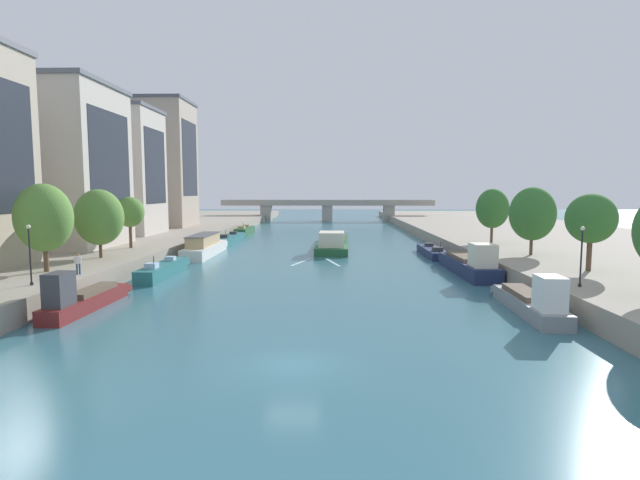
{
  "coord_description": "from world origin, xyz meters",
  "views": [
    {
      "loc": [
        1.91,
        -21.93,
        8.05
      ],
      "look_at": [
        0.0,
        43.07,
        1.56
      ],
      "focal_mm": 27.4,
      "sensor_mm": 36.0,
      "label": 1
    }
  ],
  "objects_px": {
    "tree_left_distant": "(99,217)",
    "moored_boat_left_gap_after": "(205,246)",
    "moored_boat_right_upstream": "(432,252)",
    "barge_midriver": "(333,242)",
    "lamppost_right_bank": "(581,254)",
    "moored_boat_left_midway": "(164,269)",
    "person_on_quay": "(78,263)",
    "moored_boat_right_second": "(469,264)",
    "bridge_far": "(327,208)",
    "moored_boat_left_upstream": "(230,239)",
    "tree_right_nearest": "(532,214)",
    "moored_boat_left_end": "(83,298)",
    "tree_right_second": "(492,209)",
    "tree_left_past_mid": "(130,212)",
    "moored_boat_right_lone": "(531,301)",
    "moored_boat_left_near": "(245,231)",
    "lamppost_left_bank": "(30,252)",
    "tree_left_end_of_row": "(44,218)",
    "tree_right_far": "(591,219)"
  },
  "relations": [
    {
      "from": "tree_left_distant",
      "to": "lamppost_left_bank",
      "type": "relative_size",
      "value": 1.59
    },
    {
      "from": "tree_right_second",
      "to": "lamppost_right_bank",
      "type": "distance_m",
      "value": 28.91
    },
    {
      "from": "tree_right_far",
      "to": "tree_right_second",
      "type": "relative_size",
      "value": 0.93
    },
    {
      "from": "moored_boat_left_midway",
      "to": "tree_right_second",
      "type": "relative_size",
      "value": 1.63
    },
    {
      "from": "barge_midriver",
      "to": "tree_right_second",
      "type": "distance_m",
      "value": 21.9
    },
    {
      "from": "moored_boat_left_gap_after",
      "to": "bridge_far",
      "type": "bearing_deg",
      "value": 78.66
    },
    {
      "from": "tree_left_distant",
      "to": "lamppost_right_bank",
      "type": "xyz_separation_m",
      "value": [
        39.22,
        -13.37,
        -1.67
      ]
    },
    {
      "from": "tree_left_distant",
      "to": "tree_left_past_mid",
      "type": "relative_size",
      "value": 1.14
    },
    {
      "from": "moored_boat_right_second",
      "to": "bridge_far",
      "type": "relative_size",
      "value": 0.24
    },
    {
      "from": "moored_boat_right_lone",
      "to": "tree_left_past_mid",
      "type": "bearing_deg",
      "value": 147.87
    },
    {
      "from": "moored_boat_left_upstream",
      "to": "moored_boat_left_midway",
      "type": "bearing_deg",
      "value": -89.34
    },
    {
      "from": "lamppost_right_bank",
      "to": "tree_right_second",
      "type": "bearing_deg",
      "value": 83.66
    },
    {
      "from": "moored_boat_left_end",
      "to": "moored_boat_right_upstream",
      "type": "bearing_deg",
      "value": 45.15
    },
    {
      "from": "moored_boat_right_upstream",
      "to": "tree_right_second",
      "type": "bearing_deg",
      "value": 3.04
    },
    {
      "from": "lamppost_left_bank",
      "to": "bridge_far",
      "type": "relative_size",
      "value": 0.07
    },
    {
      "from": "barge_midriver",
      "to": "tree_right_nearest",
      "type": "height_order",
      "value": "tree_right_nearest"
    },
    {
      "from": "lamppost_right_bank",
      "to": "moored_boat_left_upstream",
      "type": "bearing_deg",
      "value": 127.2
    },
    {
      "from": "barge_midriver",
      "to": "moored_boat_left_near",
      "type": "xyz_separation_m",
      "value": [
        -16.58,
        21.42,
        -0.13
      ]
    },
    {
      "from": "tree_left_past_mid",
      "to": "lamppost_left_bank",
      "type": "bearing_deg",
      "value": -83.87
    },
    {
      "from": "barge_midriver",
      "to": "tree_right_nearest",
      "type": "xyz_separation_m",
      "value": [
        20.09,
        -19.51,
        4.96
      ]
    },
    {
      "from": "tree_right_nearest",
      "to": "tree_left_distant",
      "type": "bearing_deg",
      "value": -175.56
    },
    {
      "from": "tree_left_end_of_row",
      "to": "tree_left_distant",
      "type": "bearing_deg",
      "value": 87.26
    },
    {
      "from": "moored_boat_left_midway",
      "to": "person_on_quay",
      "type": "distance_m",
      "value": 9.57
    },
    {
      "from": "moored_boat_right_second",
      "to": "tree_right_nearest",
      "type": "bearing_deg",
      "value": 18.72
    },
    {
      "from": "lamppost_left_bank",
      "to": "tree_right_far",
      "type": "bearing_deg",
      "value": 9.99
    },
    {
      "from": "tree_right_far",
      "to": "tree_left_distant",
      "type": "bearing_deg",
      "value": 171.3
    },
    {
      "from": "moored_boat_right_upstream",
      "to": "tree_left_past_mid",
      "type": "relative_size",
      "value": 1.96
    },
    {
      "from": "tree_left_distant",
      "to": "moored_boat_left_gap_after",
      "type": "bearing_deg",
      "value": 66.64
    },
    {
      "from": "barge_midriver",
      "to": "moored_boat_left_midway",
      "type": "bearing_deg",
      "value": -124.09
    },
    {
      "from": "tree_left_end_of_row",
      "to": "tree_right_far",
      "type": "xyz_separation_m",
      "value": [
        43.62,
        1.69,
        -0.1
      ]
    },
    {
      "from": "moored_boat_left_gap_after",
      "to": "lamppost_right_bank",
      "type": "distance_m",
      "value": 43.25
    },
    {
      "from": "moored_boat_left_end",
      "to": "moored_boat_right_second",
      "type": "relative_size",
      "value": 0.75
    },
    {
      "from": "tree_left_distant",
      "to": "moored_boat_right_upstream",
      "type": "bearing_deg",
      "value": 23.09
    },
    {
      "from": "barge_midriver",
      "to": "moored_boat_right_upstream",
      "type": "xyz_separation_m",
      "value": [
        12.49,
        -7.91,
        -0.32
      ]
    },
    {
      "from": "barge_midriver",
      "to": "tree_left_distant",
      "type": "relative_size",
      "value": 3.43
    },
    {
      "from": "moored_boat_left_upstream",
      "to": "tree_right_nearest",
      "type": "bearing_deg",
      "value": -36.5
    },
    {
      "from": "moored_boat_right_lone",
      "to": "tree_left_distant",
      "type": "bearing_deg",
      "value": 157.87
    },
    {
      "from": "moored_boat_left_upstream",
      "to": "lamppost_right_bank",
      "type": "xyz_separation_m",
      "value": [
        33.14,
        -43.66,
        3.32
      ]
    },
    {
      "from": "moored_boat_right_lone",
      "to": "moored_boat_left_near",
      "type": "bearing_deg",
      "value": 116.83
    },
    {
      "from": "moored_boat_left_midway",
      "to": "moored_boat_right_lone",
      "type": "bearing_deg",
      "value": -25.02
    },
    {
      "from": "tree_right_nearest",
      "to": "moored_boat_left_upstream",
      "type": "bearing_deg",
      "value": 143.5
    },
    {
      "from": "moored_boat_left_gap_after",
      "to": "moored_boat_left_end",
      "type": "bearing_deg",
      "value": -91.05
    },
    {
      "from": "moored_boat_right_upstream",
      "to": "barge_midriver",
      "type": "bearing_deg",
      "value": 147.65
    },
    {
      "from": "moored_boat_right_lone",
      "to": "tree_right_second",
      "type": "height_order",
      "value": "tree_right_second"
    },
    {
      "from": "moored_boat_left_end",
      "to": "lamppost_left_bank",
      "type": "distance_m",
      "value": 4.95
    },
    {
      "from": "moored_boat_right_second",
      "to": "tree_left_past_mid",
      "type": "height_order",
      "value": "tree_left_past_mid"
    },
    {
      "from": "moored_boat_left_near",
      "to": "moored_boat_right_upstream",
      "type": "xyz_separation_m",
      "value": [
        29.06,
        -29.33,
        -0.19
      ]
    },
    {
      "from": "moored_boat_right_second",
      "to": "moored_boat_right_lone",
      "type": "bearing_deg",
      "value": -90.71
    },
    {
      "from": "moored_boat_right_second",
      "to": "tree_left_end_of_row",
      "type": "bearing_deg",
      "value": -165.57
    },
    {
      "from": "tree_left_distant",
      "to": "tree_right_far",
      "type": "xyz_separation_m",
      "value": [
        43.23,
        -6.61,
        0.3
      ]
    }
  ]
}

